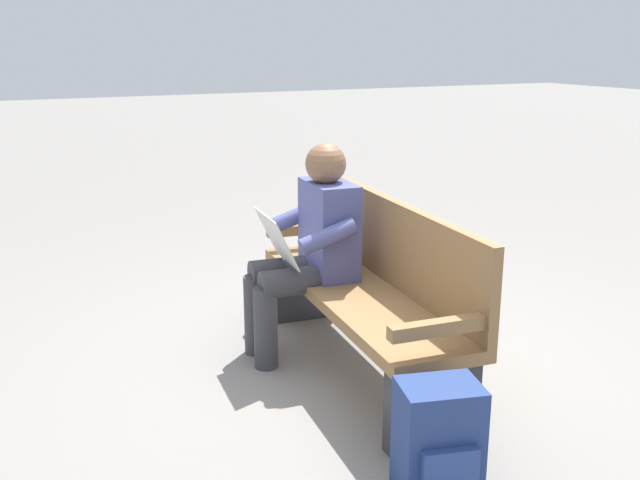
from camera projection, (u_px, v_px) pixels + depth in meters
The scene contains 4 objects.
ground_plane at pixel (358, 369), 3.89m from camera, with size 40.00×40.00×0.00m, color gray.
bench_near at pixel (371, 287), 3.79m from camera, with size 1.84×0.65×0.90m.
person_seated at pixel (310, 245), 3.94m from camera, with size 0.60×0.60×1.18m.
backpack at pixel (439, 441), 2.77m from camera, with size 0.33×0.36×0.46m.
Camera 1 is at (-3.11, 1.76, 1.71)m, focal length 40.77 mm.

